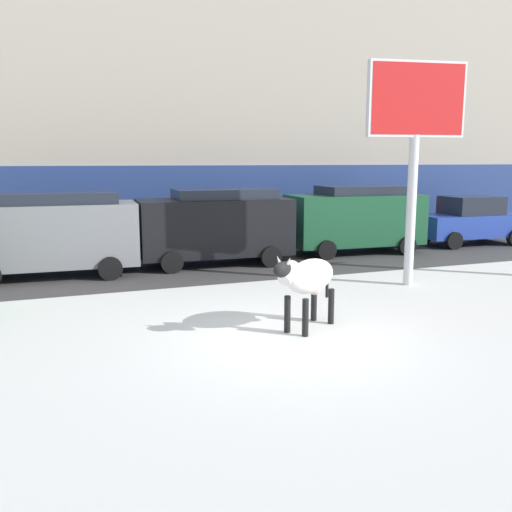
{
  "coord_description": "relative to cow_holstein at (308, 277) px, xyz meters",
  "views": [
    {
      "loc": [
        -3.82,
        -8.6,
        3.18
      ],
      "look_at": [
        0.36,
        2.67,
        1.1
      ],
      "focal_mm": 38.91,
      "sensor_mm": 36.0,
      "label": 1
    }
  ],
  "objects": [
    {
      "name": "ground_plane",
      "position": [
        -0.66,
        -0.65,
        -1.0
      ],
      "size": [
        120.0,
        120.0,
        0.0
      ],
      "primitive_type": "plane",
      "color": "white"
    },
    {
      "name": "road_strip",
      "position": [
        -0.66,
        7.06,
        -1.0
      ],
      "size": [
        60.0,
        5.6,
        0.01
      ],
      "primitive_type": "cube",
      "color": "#423F3F",
      "rests_on": "ground"
    },
    {
      "name": "building_facade",
      "position": [
        -0.66,
        13.19,
        5.48
      ],
      "size": [
        44.0,
        6.1,
        13.0
      ],
      "color": "#A39989",
      "rests_on": "ground"
    },
    {
      "name": "cow_holstein",
      "position": [
        0.0,
        0.0,
        0.0
      ],
      "size": [
        1.81,
        1.4,
        1.54
      ],
      "color": "silver",
      "rests_on": "ground"
    },
    {
      "name": "billboard",
      "position": [
        4.08,
        2.52,
        3.31
      ],
      "size": [
        2.52,
        0.61,
        5.56
      ],
      "color": "silver",
      "rests_on": "ground"
    },
    {
      "name": "car_grey_van",
      "position": [
        -4.51,
        6.79,
        0.24
      ],
      "size": [
        4.68,
        2.27,
        2.32
      ],
      "color": "slate",
      "rests_on": "ground"
    },
    {
      "name": "car_black_van",
      "position": [
        0.22,
        6.99,
        0.24
      ],
      "size": [
        4.68,
        2.27,
        2.32
      ],
      "color": "black",
      "rests_on": "ground"
    },
    {
      "name": "car_darkgreen_van",
      "position": [
        5.36,
        7.41,
        0.24
      ],
      "size": [
        4.68,
        2.27,
        2.32
      ],
      "color": "#194C2D",
      "rests_on": "ground"
    },
    {
      "name": "car_blue_sedan",
      "position": [
        10.49,
        7.63,
        -0.09
      ],
      "size": [
        4.27,
        2.12,
        1.84
      ],
      "color": "#233D9E",
      "rests_on": "ground"
    },
    {
      "name": "pedestrian_near_billboard",
      "position": [
        -5.43,
        9.96,
        -0.12
      ],
      "size": [
        0.36,
        0.24,
        1.73
      ],
      "color": "#282833",
      "rests_on": "ground"
    },
    {
      "name": "pedestrian_by_cars",
      "position": [
        8.49,
        9.96,
        -0.12
      ],
      "size": [
        0.36,
        0.24,
        1.73
      ],
      "color": "#282833",
      "rests_on": "ground"
    }
  ]
}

